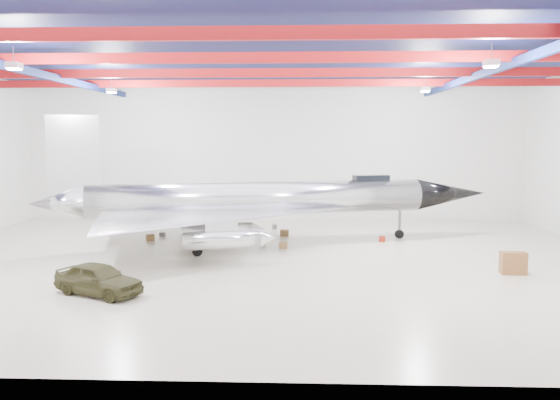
{
  "coord_description": "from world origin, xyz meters",
  "views": [
    {
      "loc": [
        2.19,
        -29.18,
        6.62
      ],
      "look_at": [
        1.01,
        2.0,
        3.09
      ],
      "focal_mm": 35.0,
      "sensor_mm": 36.0,
      "label": 1
    }
  ],
  "objects": [
    {
      "name": "engine_drum",
      "position": [
        -0.18,
        4.37,
        0.2
      ],
      "size": [
        0.5,
        0.5,
        0.4
      ],
      "primitive_type": "cylinder",
      "rotation": [
        0.0,
        0.0,
        -0.15
      ],
      "color": "#59595B",
      "rests_on": "floor"
    },
    {
      "name": "jet_aircraft",
      "position": [
        -0.33,
        4.45,
        2.61
      ],
      "size": [
        28.67,
        20.32,
        7.95
      ],
      "rotation": [
        0.0,
        0.0,
        0.26
      ],
      "color": "silver",
      "rests_on": "floor"
    },
    {
      "name": "oil_barrel",
      "position": [
        1.15,
        3.3,
        0.18
      ],
      "size": [
        0.52,
        0.42,
        0.36
      ],
      "primitive_type": "cube",
      "rotation": [
        0.0,
        0.0,
        0.01
      ],
      "color": "olive",
      "rests_on": "floor"
    },
    {
      "name": "spares_box",
      "position": [
        0.3,
        10.28,
        0.17
      ],
      "size": [
        0.47,
        0.47,
        0.34
      ],
      "primitive_type": "cylinder",
      "rotation": [
        0.0,
        0.0,
        0.26
      ],
      "color": "#59595B",
      "rests_on": "floor"
    },
    {
      "name": "jeep",
      "position": [
        -6.38,
        -6.86,
        0.69
      ],
      "size": [
        4.34,
        3.16,
        1.37
      ],
      "primitive_type": "imported",
      "rotation": [
        0.0,
        0.0,
        1.14
      ],
      "color": "#37351B",
      "rests_on": "floor"
    },
    {
      "name": "crate_ply",
      "position": [
        -7.63,
        5.6,
        0.18
      ],
      "size": [
        0.65,
        0.6,
        0.37
      ],
      "primitive_type": "cube",
      "rotation": [
        0.0,
        0.0,
        0.42
      ],
      "color": "olive",
      "rests_on": "floor"
    },
    {
      "name": "floor",
      "position": [
        0.0,
        0.0,
        0.0
      ],
      "size": [
        40.0,
        40.0,
        0.0
      ],
      "primitive_type": "plane",
      "color": "beige",
      "rests_on": "ground"
    },
    {
      "name": "crate_small",
      "position": [
        -7.22,
        7.14,
        0.14
      ],
      "size": [
        0.4,
        0.32,
        0.27
      ],
      "primitive_type": "cube",
      "rotation": [
        0.0,
        0.0,
        0.03
      ],
      "color": "#59595B",
      "rests_on": "floor"
    },
    {
      "name": "desk",
      "position": [
        12.61,
        -2.62,
        0.55
      ],
      "size": [
        1.22,
        0.65,
        1.1
      ],
      "primitive_type": "cube",
      "rotation": [
        0.0,
        0.0,
        -0.04
      ],
      "color": "brown",
      "rests_on": "floor"
    },
    {
      "name": "wall_back",
      "position": [
        0.0,
        15.0,
        5.5
      ],
      "size": [
        40.0,
        0.0,
        40.0
      ],
      "primitive_type": "plane",
      "rotation": [
        1.57,
        0.0,
        0.0
      ],
      "color": "silver",
      "rests_on": "floor"
    },
    {
      "name": "ceiling_structure",
      "position": [
        0.0,
        0.0,
        10.32
      ],
      "size": [
        39.5,
        29.5,
        1.08
      ],
      "color": "maroon",
      "rests_on": "ceiling"
    },
    {
      "name": "tool_chest",
      "position": [
        7.46,
        5.68,
        0.18
      ],
      "size": [
        0.51,
        0.51,
        0.36
      ],
      "primitive_type": "cylinder",
      "rotation": [
        0.0,
        0.0,
        -0.36
      ],
      "color": "maroon",
      "rests_on": "floor"
    },
    {
      "name": "ceiling",
      "position": [
        0.0,
        0.0,
        11.0
      ],
      "size": [
        40.0,
        40.0,
        0.0
      ],
      "primitive_type": "plane",
      "rotation": [
        3.14,
        0.0,
        0.0
      ],
      "color": "#0A0F38",
      "rests_on": "wall_back"
    },
    {
      "name": "parts_bin",
      "position": [
        1.1,
        7.52,
        0.21
      ],
      "size": [
        0.6,
        0.48,
        0.42
      ],
      "primitive_type": "cube",
      "rotation": [
        0.0,
        0.0,
        -0.0
      ],
      "color": "olive",
      "rests_on": "floor"
    }
  ]
}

